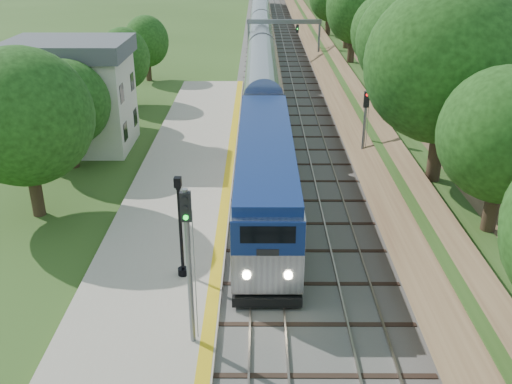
{
  "coord_description": "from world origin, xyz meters",
  "views": [
    {
      "loc": [
        -0.39,
        -11.09,
        14.66
      ],
      "look_at": [
        -0.5,
        15.33,
        2.8
      ],
      "focal_mm": 40.0,
      "sensor_mm": 36.0,
      "label": 1
    }
  ],
  "objects_px": {
    "signal_gantry": "(284,32)",
    "lamppost_far": "(181,233)",
    "signal_platform": "(188,252)",
    "train": "(261,35)",
    "signal_farside": "(364,127)",
    "station_building": "(73,94)"
  },
  "relations": [
    {
      "from": "signal_gantry",
      "to": "signal_farside",
      "type": "height_order",
      "value": "signal_farside"
    },
    {
      "from": "signal_gantry",
      "to": "lamppost_far",
      "type": "relative_size",
      "value": 1.72
    },
    {
      "from": "signal_farside",
      "to": "train",
      "type": "bearing_deg",
      "value": 97.58
    },
    {
      "from": "signal_platform",
      "to": "station_building",
      "type": "bearing_deg",
      "value": 115.45
    },
    {
      "from": "signal_gantry",
      "to": "signal_platform",
      "type": "xyz_separation_m",
      "value": [
        -5.37,
        -48.31,
        -0.5
      ]
    },
    {
      "from": "train",
      "to": "signal_farside",
      "type": "bearing_deg",
      "value": -82.42
    },
    {
      "from": "station_building",
      "to": "signal_gantry",
      "type": "height_order",
      "value": "station_building"
    },
    {
      "from": "signal_farside",
      "to": "lamppost_far",
      "type": "bearing_deg",
      "value": -131.24
    },
    {
      "from": "station_building",
      "to": "signal_farside",
      "type": "xyz_separation_m",
      "value": [
        20.2,
        -7.15,
        -0.25
      ]
    },
    {
      "from": "signal_gantry",
      "to": "signal_platform",
      "type": "distance_m",
      "value": 48.61
    },
    {
      "from": "lamppost_far",
      "to": "signal_platform",
      "type": "xyz_separation_m",
      "value": [
        0.95,
        -4.7,
        1.76
      ]
    },
    {
      "from": "lamppost_far",
      "to": "signal_farside",
      "type": "xyz_separation_m",
      "value": [
        10.05,
        11.47,
        1.28
      ]
    },
    {
      "from": "signal_gantry",
      "to": "signal_platform",
      "type": "bearing_deg",
      "value": -96.34
    },
    {
      "from": "signal_farside",
      "to": "signal_platform",
      "type": "bearing_deg",
      "value": -119.38
    },
    {
      "from": "signal_gantry",
      "to": "lamppost_far",
      "type": "xyz_separation_m",
      "value": [
        -6.32,
        -43.61,
        -2.26
      ]
    },
    {
      "from": "station_building",
      "to": "train",
      "type": "relative_size",
      "value": 0.07
    },
    {
      "from": "signal_farside",
      "to": "signal_gantry",
      "type": "bearing_deg",
      "value": 96.62
    },
    {
      "from": "signal_gantry",
      "to": "signal_platform",
      "type": "height_order",
      "value": "signal_platform"
    },
    {
      "from": "signal_gantry",
      "to": "train",
      "type": "xyz_separation_m",
      "value": [
        -2.47,
        14.42,
        -2.51
      ]
    },
    {
      "from": "train",
      "to": "signal_farside",
      "type": "relative_size",
      "value": 20.2
    },
    {
      "from": "signal_platform",
      "to": "signal_farside",
      "type": "height_order",
      "value": "signal_platform"
    },
    {
      "from": "lamppost_far",
      "to": "signal_platform",
      "type": "relative_size",
      "value": 0.76
    }
  ]
}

